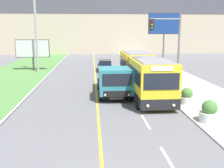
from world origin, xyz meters
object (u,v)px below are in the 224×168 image
car_distant (105,66)px  planter_round_near (209,112)px  billboard_small (32,49)px  planter_round_second (187,97)px  dump_truck (115,81)px  billboard_large (164,26)px  utility_pole_far (36,27)px  city_bus (143,74)px  traffic_light_mast (171,47)px

car_distant → planter_round_near: bearing=-76.3°
car_distant → planter_round_near: 21.02m
billboard_small → planter_round_second: bearing=-50.6°
dump_truck → car_distant: (-0.09, 13.98, -0.57)m
billboard_large → planter_round_near: billboard_large is taller
utility_pole_far → billboard_small: utility_pole_far is taller
dump_truck → billboard_small: (-9.58, 15.10, 1.56)m
dump_truck → billboard_small: 17.96m
planter_round_near → planter_round_second: 3.83m
car_distant → city_bus: bearing=-78.2°
utility_pole_far → planter_round_near: (13.62, -20.23, -4.98)m
utility_pole_far → traffic_light_mast: 20.04m
city_bus → car_distant: (-2.62, 12.53, -0.94)m
dump_truck → planter_round_second: 5.66m
planter_round_second → billboard_small: bearing=129.4°
city_bus → traffic_light_mast: traffic_light_mast is taller
city_bus → utility_pole_far: utility_pole_far is taller
utility_pole_far → billboard_small: 3.21m
billboard_large → car_distant: bearing=-157.3°
billboard_small → utility_pole_far: bearing=-57.2°
dump_truck → billboard_large: billboard_large is taller
city_bus → dump_truck: city_bus is taller
city_bus → billboard_small: 18.29m
car_distant → traffic_light_mast: bearing=-75.6°
city_bus → billboard_large: billboard_large is taller
car_distant → planter_round_second: 17.35m
billboard_large → planter_round_near: size_ratio=6.07×
utility_pole_far → billboard_large: bearing=12.6°
utility_pole_far → planter_round_near: bearing=-56.0°
city_bus → planter_round_second: city_bus is taller
city_bus → billboard_large: bearing=69.1°
city_bus → utility_pole_far: 17.17m
dump_truck → car_distant: bearing=90.4°
traffic_light_mast → planter_round_second: (1.06, -0.94, -3.48)m
city_bus → planter_round_near: size_ratio=9.80×
billboard_small → planter_round_second: (14.56, -17.72, -2.23)m
dump_truck → planter_round_near: dump_truck is taller
dump_truck → planter_round_second: bearing=-27.8°
dump_truck → billboard_large: bearing=63.7°
dump_truck → car_distant: dump_truck is taller
dump_truck → traffic_light_mast: traffic_light_mast is taller
utility_pole_far → dump_truck: bearing=-57.6°
planter_round_near → traffic_light_mast: bearing=101.5°
traffic_light_mast → billboard_large: 20.03m
planter_round_second → utility_pole_far: bearing=129.9°
dump_truck → car_distant: size_ratio=1.57×
dump_truck → traffic_light_mast: 5.10m
billboard_small → planter_round_near: billboard_small is taller
dump_truck → utility_pole_far: 16.89m
car_distant → planter_round_near: car_distant is taller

